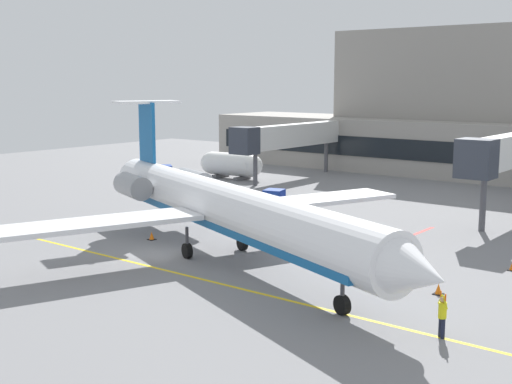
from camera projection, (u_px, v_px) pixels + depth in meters
The scene contains 11 objects.
ground at pixel (160, 257), 40.97m from camera, with size 120.00×120.00×0.11m.
terminal_building at pixel (476, 126), 74.80m from camera, with size 68.41×11.93×16.30m.
jet_bridge_west at pixel (286, 137), 71.88m from camera, with size 2.40×17.24×5.94m.
regional_jet at pixel (222, 207), 40.15m from camera, with size 33.57×25.40×8.98m.
baggage_tug at pixel (169, 177), 67.24m from camera, with size 3.87×4.24×2.19m.
pushback_tractor at pixel (282, 203), 53.62m from camera, with size 3.89×2.70×1.93m.
fuel_tank at pixel (231, 164), 73.01m from camera, with size 7.43×3.09×2.79m.
marshaller at pixel (442, 315), 27.79m from camera, with size 0.68×0.62×1.92m.
safety_cone_alpha at pixel (271, 226), 48.28m from camera, with size 0.47×0.47×0.55m.
safety_cone_bravo at pixel (152, 236), 45.09m from camera, with size 0.47×0.47×0.55m.
safety_cone_delta at pixel (438, 290), 33.55m from camera, with size 0.47×0.47×0.55m.
Camera 1 is at (29.33, -27.52, 10.41)m, focal length 47.86 mm.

